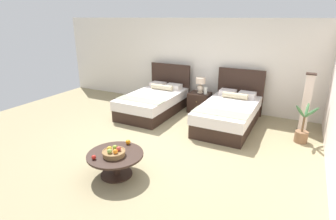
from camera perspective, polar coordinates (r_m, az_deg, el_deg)
name	(u,v)px	position (r m, az deg, el deg)	size (l,w,h in m)	color
ground_plane	(159,144)	(5.73, -1.99, -7.17)	(9.95, 9.34, 0.02)	#948561
wall_back	(207,64)	(7.87, 8.22, 9.67)	(9.95, 0.12, 2.51)	silver
bed_near_window	(154,102)	(7.42, -2.95, 1.76)	(1.27, 2.15, 1.22)	#2F1F18
bed_near_corner	(229,113)	(6.67, 12.86, -0.69)	(1.24, 2.21, 1.24)	#2F1F18
nightstand	(199,102)	(7.54, 6.72, 1.64)	(0.58, 0.49, 0.55)	#2F1F18
table_lamp	(201,84)	(7.42, 6.94, 5.62)	(0.26, 0.26, 0.43)	beige
vase	(206,91)	(7.35, 7.99, 4.13)	(0.10, 0.10, 0.19)	silver
coffee_table	(116,159)	(4.61, -11.10, -10.24)	(0.93, 0.93, 0.40)	#2F1F18
fruit_bowl	(114,152)	(4.48, -11.47, -8.84)	(0.38, 0.38, 0.15)	olive
loose_apple	(94,157)	(4.46, -15.53, -9.67)	(0.07, 0.07, 0.07)	red
loose_orange	(128,142)	(4.82, -8.51, -6.76)	(0.09, 0.09, 0.09)	orange
floor_lamp_corner	(306,104)	(6.78, 27.34, 1.20)	(0.21, 0.21, 1.38)	black
potted_palm	(302,130)	(6.35, 26.66, -3.85)	(0.48, 0.57, 0.88)	brown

